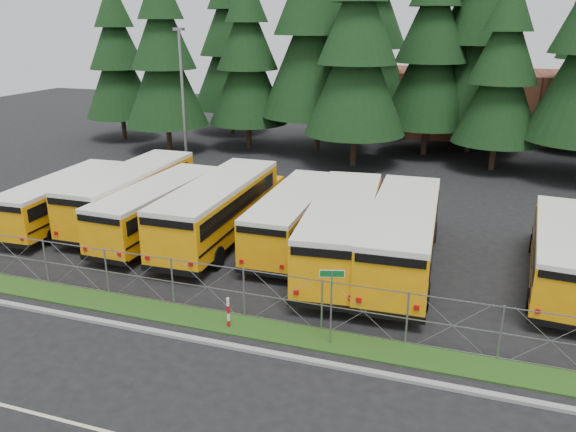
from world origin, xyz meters
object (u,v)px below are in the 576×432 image
(bus_6, at_px, (402,237))
(street_sign, at_px, (332,291))
(striped_bollard, at_px, (228,313))
(bus_5, at_px, (343,231))
(bus_4, at_px, (295,218))
(bus_2, at_px, (162,209))
(bus_east, at_px, (563,255))
(bus_1, at_px, (135,194))
(bus_3, at_px, (222,210))
(light_standard, at_px, (183,100))
(bus_0, at_px, (68,200))

(bus_6, xyz_separation_m, street_sign, (-1.46, -7.00, 0.47))
(striped_bollard, bearing_deg, bus_5, 69.78)
(bus_4, bearing_deg, bus_2, -173.13)
(bus_east, height_order, striped_bollard, bus_east)
(bus_1, xyz_separation_m, bus_4, (9.43, -0.56, -0.14))
(bus_3, height_order, bus_5, bus_3)
(bus_1, bearing_deg, bus_3, -11.06)
(bus_4, relative_size, bus_5, 0.88)
(bus_east, relative_size, striped_bollard, 8.56)
(light_standard, bearing_deg, bus_east, -24.15)
(bus_6, xyz_separation_m, light_standard, (-16.47, 10.89, 3.94))
(street_sign, relative_size, striped_bollard, 2.34)
(striped_bollard, xyz_separation_m, light_standard, (-11.22, 17.99, 4.90))
(bus_east, bearing_deg, bus_2, -174.97)
(bus_0, bearing_deg, bus_5, -4.07)
(bus_2, relative_size, bus_4, 1.01)
(bus_4, distance_m, street_sign, 9.33)
(bus_4, bearing_deg, bus_5, -29.39)
(bus_2, relative_size, light_standard, 1.05)
(bus_5, distance_m, street_sign, 7.03)
(bus_4, distance_m, bus_6, 5.62)
(bus_0, relative_size, bus_5, 0.85)
(bus_5, bearing_deg, bus_2, 170.96)
(bus_5, height_order, street_sign, bus_5)
(striped_bollard, bearing_deg, bus_3, 115.92)
(bus_4, relative_size, striped_bollard, 8.72)
(bus_3, relative_size, street_sign, 4.23)
(bus_1, height_order, light_standard, light_standard)
(bus_1, height_order, bus_6, bus_6)
(bus_2, bearing_deg, bus_0, -177.37)
(bus_3, height_order, light_standard, light_standard)
(bus_1, height_order, bus_3, bus_3)
(bus_2, height_order, light_standard, light_standard)
(striped_bollard, bearing_deg, bus_east, 33.01)
(bus_3, xyz_separation_m, bus_east, (15.68, -0.32, -0.21))
(bus_0, height_order, bus_3, bus_3)
(striped_bollard, bearing_deg, light_standard, 121.96)
(bus_2, bearing_deg, bus_east, 2.43)
(street_sign, bearing_deg, bus_2, 145.43)
(bus_2, height_order, bus_5, bus_5)
(bus_5, xyz_separation_m, bus_6, (2.66, 0.10, 0.00))
(bus_6, height_order, street_sign, bus_6)
(bus_1, bearing_deg, light_standard, 99.84)
(bus_1, distance_m, bus_4, 9.45)
(striped_bollard, relative_size, light_standard, 0.12)
(bus_2, distance_m, bus_6, 12.33)
(bus_0, relative_size, bus_3, 0.85)
(bus_east, bearing_deg, street_sign, -131.88)
(bus_2, relative_size, bus_3, 0.89)
(bus_1, xyz_separation_m, bus_2, (2.55, -1.50, -0.12))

